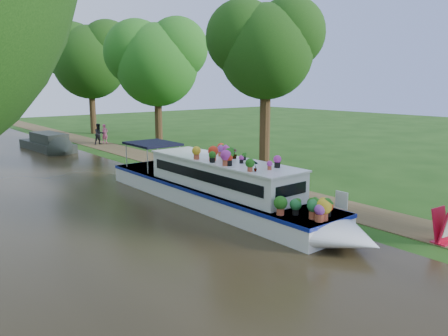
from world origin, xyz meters
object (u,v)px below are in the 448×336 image
Objects in this scene: second_boat at (49,144)px; pedestrian_dark at (99,134)px; pedestrian_pink at (105,134)px; sandwich_board at (445,228)px; plant_boat at (222,186)px.

pedestrian_dark is at bearing 4.58° from second_boat.
pedestrian_dark is (-0.68, -0.47, 0.06)m from pedestrian_pink.
pedestrian_pink is at bearing 92.97° from sandwich_board.
pedestrian_pink is at bearing 8.92° from second_boat.
pedestrian_pink is at bearing 30.30° from pedestrian_dark.
plant_boat is at bearing 116.88° from sandwich_board.
sandwich_board is 0.70× the size of pedestrian_pink.
second_boat is 4.03m from pedestrian_dark.
plant_boat reaches higher than pedestrian_dark.
plant_boat is 2.06× the size of second_boat.
plant_boat is at bearing -116.32° from pedestrian_pink.
sandwich_board is 26.88m from pedestrian_pink.
second_boat is 6.28× the size of sandwich_board.
pedestrian_dark reaches higher than second_boat.
sandwich_board is at bearing -96.29° from pedestrian_dark.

